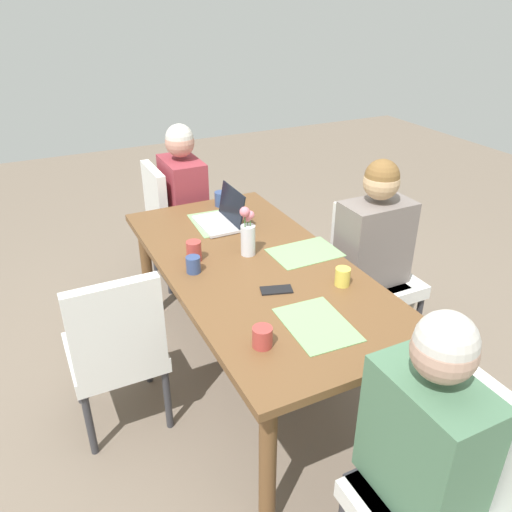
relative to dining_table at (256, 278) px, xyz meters
name	(u,v)px	position (x,y,z in m)	size (l,w,h in m)	color
ground_plane	(256,375)	(0.00, 0.00, -0.65)	(10.00, 10.00, 0.00)	#756656
dining_table	(256,278)	(0.00, 0.00, 0.00)	(1.89, 0.91, 0.74)	brown
chair_head_left_left_near	(445,487)	(-1.31, -0.08, -0.16)	(0.44, 0.44, 0.90)	silver
person_head_left_left_near	(418,477)	(-1.25, 0.00, -0.13)	(0.40, 0.36, 1.19)	#2D2D33
chair_near_left_mid	(371,266)	(0.06, -0.81, -0.16)	(0.44, 0.44, 0.90)	silver
person_near_left_mid	(371,269)	(-0.01, -0.75, -0.13)	(0.36, 0.40, 1.19)	#2D2D33
chair_head_right_left_far	(173,219)	(1.28, 0.05, -0.16)	(0.44, 0.44, 0.90)	silver
person_head_right_left_far	(185,216)	(1.22, -0.02, -0.13)	(0.40, 0.36, 1.19)	#2D2D33
chair_far_right_near	(116,346)	(-0.04, 0.76, -0.16)	(0.44, 0.44, 0.90)	silver
flower_vase	(248,233)	(0.12, -0.01, 0.20)	(0.08, 0.09, 0.28)	silver
placemat_head_left_left_near	(317,324)	(-0.59, 0.00, 0.08)	(0.36, 0.26, 0.00)	#7FAD70
placemat_near_left_mid	(305,253)	(0.00, -0.29, 0.08)	(0.36, 0.26, 0.00)	#7FAD70
placemat_head_right_left_far	(216,223)	(0.57, -0.01, 0.08)	(0.36, 0.26, 0.00)	#7FAD70
laptop_head_right_left_far	(222,218)	(0.54, -0.04, 0.13)	(0.32, 0.22, 0.21)	silver
coffee_mug_near_left	(262,337)	(-0.61, 0.27, 0.12)	(0.08, 0.08, 0.09)	#AD3D38
coffee_mug_near_right	(221,199)	(0.82, -0.15, 0.13)	(0.09, 0.09, 0.09)	#33477A
coffee_mug_centre_left	(343,277)	(-0.36, -0.28, 0.13)	(0.07, 0.07, 0.09)	#DBC64C
coffee_mug_centre_right	(193,265)	(0.07, 0.32, 0.12)	(0.07, 0.07, 0.08)	#33477A
coffee_mug_far_left	(194,251)	(0.19, 0.27, 0.13)	(0.08, 0.08, 0.11)	#AD3D38
phone_black	(276,290)	(-0.27, 0.03, 0.09)	(0.15, 0.07, 0.01)	black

